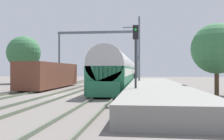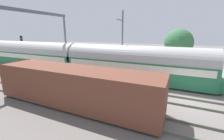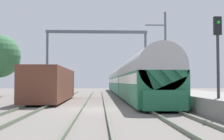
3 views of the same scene
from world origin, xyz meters
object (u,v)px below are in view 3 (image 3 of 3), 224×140
catenary_gantry (97,49)px  freight_car (52,84)px  railway_signal_far (135,73)px  railway_signal_near (218,52)px  person_crossing (140,87)px  passenger_train (125,80)px

catenary_gantry → freight_car: bearing=-113.0°
railway_signal_far → catenary_gantry: (-5.77, -9.86, 2.53)m
freight_car → railway_signal_near: bearing=-50.3°
person_crossing → railway_signal_near: 23.08m
freight_car → person_crossing: (9.28, 10.93, -0.44)m
passenger_train → railway_signal_far: (1.92, 4.89, 1.10)m
person_crossing → passenger_train: bearing=47.8°
railway_signal_far → catenary_gantry: bearing=-120.4°
passenger_train → person_crossing: passenger_train is taller
person_crossing → railway_signal_near: (0.72, -22.97, 2.12)m
passenger_train → freight_car: passenger_train is taller
person_crossing → railway_signal_far: size_ratio=0.36×
freight_car → railway_signal_near: 15.74m
person_crossing → railway_signal_far: bearing=18.5°
freight_car → person_crossing: 14.34m
passenger_train → person_crossing: bearing=-63.2°
passenger_train → railway_signal_far: size_ratio=10.29×
person_crossing → railway_signal_near: railway_signal_near is taller
railway_signal_far → railway_signal_near: bearing=-89.3°
railway_signal_near → railway_signal_far: railway_signal_near is taller
railway_signal_far → freight_car: bearing=-117.0°
railway_signal_near → railway_signal_far: (-0.37, 30.97, -0.08)m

